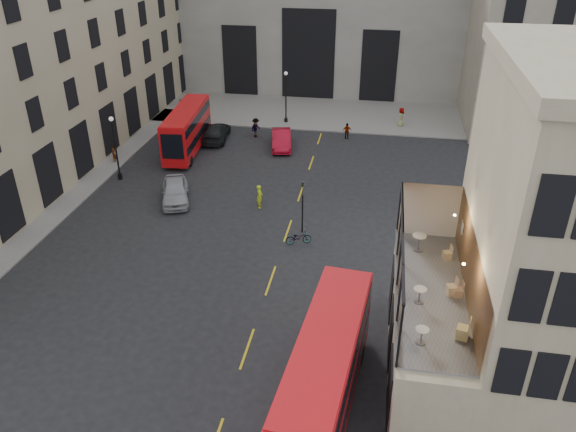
% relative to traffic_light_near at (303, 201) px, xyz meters
% --- Properties ---
extents(ground, '(140.00, 140.00, 0.00)m').
position_rel_traffic_light_near_xyz_m(ground, '(1.00, -12.00, -2.42)').
color(ground, black).
rests_on(ground, ground).
extents(host_building_main, '(7.26, 11.40, 15.10)m').
position_rel_traffic_light_near_xyz_m(host_building_main, '(10.95, -12.00, 5.36)').
color(host_building_main, '#B8AA8A').
rests_on(host_building_main, ground).
extents(host_frontage, '(3.00, 11.00, 4.50)m').
position_rel_traffic_light_near_xyz_m(host_frontage, '(7.50, -12.00, -0.17)').
color(host_frontage, '#B8AA8A').
rests_on(host_frontage, ground).
extents(cafe_floor, '(3.00, 10.00, 0.10)m').
position_rel_traffic_light_near_xyz_m(cafe_floor, '(7.50, -12.00, 2.12)').
color(cafe_floor, slate).
rests_on(cafe_floor, host_frontage).
extents(gateway, '(35.00, 10.60, 18.00)m').
position_rel_traffic_light_near_xyz_m(gateway, '(-4.00, 35.99, 6.96)').
color(gateway, '#9D9A92').
rests_on(gateway, ground).
extents(building_right, '(16.60, 18.60, 20.00)m').
position_rel_traffic_light_near_xyz_m(building_right, '(21.00, 27.97, 7.97)').
color(building_right, '#A69C86').
rests_on(building_right, ground).
extents(pavement_far, '(40.00, 12.00, 0.12)m').
position_rel_traffic_light_near_xyz_m(pavement_far, '(-5.00, 26.00, -2.36)').
color(pavement_far, slate).
rests_on(pavement_far, ground).
extents(pavement_left, '(8.00, 48.00, 0.12)m').
position_rel_traffic_light_near_xyz_m(pavement_left, '(-21.00, -0.00, -2.36)').
color(pavement_left, slate).
rests_on(pavement_left, ground).
extents(traffic_light_near, '(0.16, 0.20, 3.80)m').
position_rel_traffic_light_near_xyz_m(traffic_light_near, '(0.00, 0.00, 0.00)').
color(traffic_light_near, black).
rests_on(traffic_light_near, ground).
extents(traffic_light_far, '(0.16, 0.20, 3.80)m').
position_rel_traffic_light_near_xyz_m(traffic_light_far, '(-14.00, 16.00, 0.00)').
color(traffic_light_far, black).
rests_on(traffic_light_far, ground).
extents(street_lamp_a, '(0.36, 0.36, 5.33)m').
position_rel_traffic_light_near_xyz_m(street_lamp_a, '(-16.00, 6.00, -0.03)').
color(street_lamp_a, black).
rests_on(street_lamp_a, ground).
extents(street_lamp_b, '(0.36, 0.36, 5.33)m').
position_rel_traffic_light_near_xyz_m(street_lamp_b, '(-5.00, 22.00, -0.03)').
color(street_lamp_b, black).
rests_on(street_lamp_b, ground).
extents(bus_near, '(3.34, 10.57, 4.15)m').
position_rel_traffic_light_near_xyz_m(bus_near, '(3.27, -15.26, -0.10)').
color(bus_near, red).
rests_on(bus_near, ground).
extents(bus_far, '(3.05, 9.93, 3.90)m').
position_rel_traffic_light_near_xyz_m(bus_far, '(-12.47, 12.94, -0.23)').
color(bus_far, red).
rests_on(bus_far, ground).
extents(car_a, '(3.49, 5.22, 1.65)m').
position_rel_traffic_light_near_xyz_m(car_a, '(-10.15, 3.04, -1.60)').
color(car_a, '#9C9DA4').
rests_on(car_a, ground).
extents(car_b, '(2.58, 5.07, 1.59)m').
position_rel_traffic_light_near_xyz_m(car_b, '(-4.22, 15.15, -1.63)').
color(car_b, '#AD0A1F').
rests_on(car_b, ground).
extents(car_c, '(2.72, 5.57, 1.56)m').
position_rel_traffic_light_near_xyz_m(car_c, '(-10.76, 16.04, -1.65)').
color(car_c, black).
rests_on(car_c, ground).
extents(bicycle, '(1.80, 1.13, 0.89)m').
position_rel_traffic_light_near_xyz_m(bicycle, '(-0.02, -1.51, -1.98)').
color(bicycle, gray).
rests_on(bicycle, ground).
extents(cyclist, '(0.48, 0.68, 1.78)m').
position_rel_traffic_light_near_xyz_m(cyclist, '(-3.64, 3.12, -1.54)').
color(cyclist, '#C2E117').
rests_on(cyclist, ground).
extents(pedestrian_a, '(1.02, 0.85, 1.88)m').
position_rel_traffic_light_near_xyz_m(pedestrian_a, '(-13.50, 13.06, -1.48)').
color(pedestrian_a, gray).
rests_on(pedestrian_a, ground).
extents(pedestrian_b, '(1.15, 1.39, 1.87)m').
position_rel_traffic_light_near_xyz_m(pedestrian_b, '(-7.16, 17.45, -1.49)').
color(pedestrian_b, gray).
rests_on(pedestrian_b, ground).
extents(pedestrian_c, '(0.95, 0.48, 1.56)m').
position_rel_traffic_light_near_xyz_m(pedestrian_c, '(1.59, 18.44, -1.65)').
color(pedestrian_c, gray).
rests_on(pedestrian_c, ground).
extents(pedestrian_d, '(0.87, 1.09, 1.95)m').
position_rel_traffic_light_near_xyz_m(pedestrian_d, '(6.70, 22.87, -1.45)').
color(pedestrian_d, gray).
rests_on(pedestrian_d, ground).
extents(pedestrian_e, '(0.57, 0.67, 1.55)m').
position_rel_traffic_light_near_xyz_m(pedestrian_e, '(-17.91, 9.11, -1.65)').
color(pedestrian_e, gray).
rests_on(pedestrian_e, ground).
extents(cafe_table_near, '(0.54, 0.54, 0.67)m').
position_rel_traffic_light_near_xyz_m(cafe_table_near, '(6.94, -15.48, 2.62)').
color(cafe_table_near, silver).
rests_on(cafe_table_near, cafe_floor).
extents(cafe_table_mid, '(0.56, 0.56, 0.70)m').
position_rel_traffic_light_near_xyz_m(cafe_table_mid, '(6.94, -12.86, 2.64)').
color(cafe_table_mid, silver).
rests_on(cafe_table_mid, cafe_floor).
extents(cafe_table_far, '(0.68, 0.68, 0.85)m').
position_rel_traffic_light_near_xyz_m(cafe_table_far, '(7.03, -8.58, 2.74)').
color(cafe_table_far, white).
rests_on(cafe_table_far, cafe_floor).
extents(cafe_chair_a, '(0.57, 0.57, 0.96)m').
position_rel_traffic_light_near_xyz_m(cafe_chair_a, '(8.56, -14.91, 2.47)').
color(cafe_chair_a, tan).
rests_on(cafe_chair_a, cafe_floor).
extents(cafe_chair_b, '(0.43, 0.43, 0.76)m').
position_rel_traffic_light_near_xyz_m(cafe_chair_b, '(8.63, -12.14, 2.41)').
color(cafe_chair_b, tan).
rests_on(cafe_chair_b, cafe_floor).
extents(cafe_chair_c, '(0.50, 0.50, 0.83)m').
position_rel_traffic_light_near_xyz_m(cafe_chair_c, '(8.38, -12.03, 2.43)').
color(cafe_chair_c, tan).
rests_on(cafe_chair_c, cafe_floor).
extents(cafe_chair_d, '(0.46, 0.46, 0.76)m').
position_rel_traffic_light_near_xyz_m(cafe_chair_d, '(8.39, -9.17, 2.41)').
color(cafe_chair_d, tan).
rests_on(cafe_chair_d, cafe_floor).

